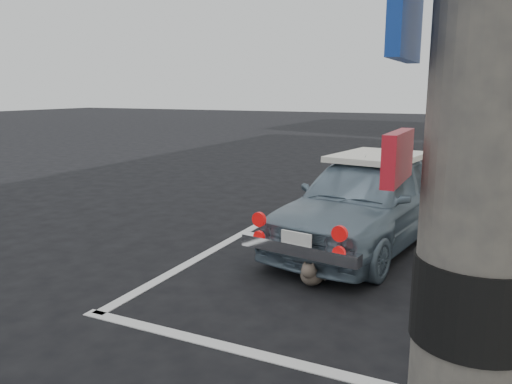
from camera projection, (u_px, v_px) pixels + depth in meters
ground at (217, 312)px, 4.34m from camera, size 80.00×80.00×0.00m
pline_rear at (241, 350)px, 3.69m from camera, size 3.00×0.12×0.01m
pline_front at (404, 188)px, 9.87m from camera, size 3.00×0.12×0.01m
pline_side at (266, 221)px, 7.37m from camera, size 0.12×7.00×0.01m
retro_coupe at (365, 200)px, 6.10m from camera, size 1.87×3.52×1.14m
cat at (313, 272)px, 4.93m from camera, size 0.27×0.55×0.29m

